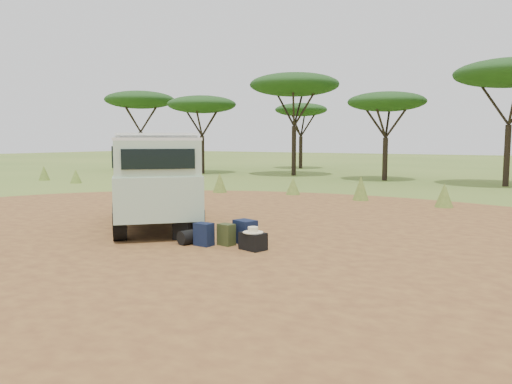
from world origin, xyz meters
The scene contains 13 objects.
ground centered at (0.00, 0.00, 0.00)m, with size 140.00×140.00×0.00m, color #517128.
dirt_clearing centered at (0.00, 0.00, 0.00)m, with size 23.00×23.00×0.01m, color olive.
grass_fringe centered at (0.12, 8.67, 0.40)m, with size 36.60×1.60×0.90m.
acacia_treeline centered at (0.75, 19.81, 4.87)m, with size 46.70×13.20×6.26m.
safari_vehicle centered at (-2.59, 0.71, 1.14)m, with size 4.77×4.73×2.37m.
walking_staff centered at (-3.84, 0.67, 0.81)m, with size 0.04×0.04×1.71m, color maroon.
backpack_black centered at (-0.86, -0.24, 0.28)m, with size 0.41×0.30×0.56m, color black.
backpack_navy centered at (-0.10, -0.51, 0.24)m, with size 0.37×0.26×0.49m, color #131B3D.
backpack_olive centered at (0.29, -0.23, 0.23)m, with size 0.33×0.24×0.46m, color #3C4821.
duffel_navy centered at (0.52, 0.14, 0.26)m, with size 0.45×0.34×0.51m, color #131B3D.
hard_case centered at (0.99, -0.30, 0.18)m, with size 0.50×0.36×0.36m, color black.
stuff_sack centered at (-0.48, -0.61, 0.16)m, with size 0.31×0.31×0.31m, color black.
safari_hat centered at (0.99, -0.30, 0.40)m, with size 0.41×0.41×0.12m.
Camera 1 is at (6.22, -8.72, 2.22)m, focal length 35.00 mm.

